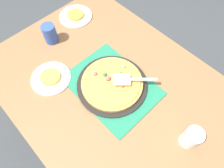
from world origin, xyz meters
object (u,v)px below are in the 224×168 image
(served_slice_right, at_px, (50,77))
(cup_near, at_px, (191,138))
(served_slice_left, at_px, (75,15))
(pizza_server, at_px, (131,79))
(pizza_pan, at_px, (112,85))
(pizza, at_px, (112,83))
(cup_far, at_px, (50,34))
(plate_near_left, at_px, (76,16))
(plate_far_right, at_px, (51,78))

(served_slice_right, relative_size, cup_near, 0.92)
(served_slice_left, xyz_separation_m, pizza_server, (-0.63, 0.12, 0.05))
(pizza_pan, height_order, pizza, pizza)
(served_slice_right, distance_m, cup_far, 0.28)
(plate_near_left, distance_m, cup_far, 0.25)
(pizza_pan, xyz_separation_m, cup_near, (-0.46, -0.05, 0.05))
(plate_near_left, bearing_deg, served_slice_right, 125.43)
(served_slice_right, distance_m, cup_near, 0.78)
(served_slice_left, bearing_deg, cup_far, 105.23)
(pizza, xyz_separation_m, pizza_server, (-0.07, -0.07, 0.04))
(plate_near_left, relative_size, served_slice_right, 2.00)
(plate_near_left, height_order, pizza_server, pizza_server)
(cup_near, bearing_deg, plate_far_right, 19.99)
(served_slice_left, bearing_deg, pizza, 160.96)
(pizza, distance_m, cup_near, 0.47)
(plate_near_left, bearing_deg, pizza_server, 168.95)
(pizza_pan, height_order, served_slice_right, served_slice_right)
(pizza_pan, relative_size, cup_near, 3.17)
(served_slice_left, xyz_separation_m, cup_far, (-0.06, 0.24, 0.04))
(plate_far_right, bearing_deg, cup_near, -160.01)
(plate_far_right, distance_m, cup_near, 0.78)
(served_slice_left, height_order, served_slice_right, same)
(pizza_pan, distance_m, plate_near_left, 0.59)
(plate_far_right, relative_size, cup_near, 1.83)
(pizza_pan, height_order, pizza_server, pizza_server)
(plate_near_left, xyz_separation_m, cup_near, (-1.02, 0.14, 0.06))
(plate_far_right, xyz_separation_m, cup_near, (-0.73, -0.27, 0.06))
(plate_near_left, distance_m, plate_far_right, 0.50)
(pizza_pan, bearing_deg, cup_near, -173.74)
(pizza_pan, bearing_deg, pizza_server, -133.99)
(pizza_pan, relative_size, plate_near_left, 1.73)
(plate_near_left, relative_size, cup_near, 1.83)
(pizza, bearing_deg, cup_far, 5.29)
(pizza, relative_size, served_slice_right, 3.00)
(cup_far, bearing_deg, served_slice_right, 143.01)
(plate_far_right, distance_m, served_slice_right, 0.01)
(pizza_pan, relative_size, pizza, 1.15)
(plate_far_right, xyz_separation_m, pizza_server, (-0.34, -0.28, 0.06))
(served_slice_right, xyz_separation_m, cup_far, (0.22, -0.17, 0.04))
(pizza, distance_m, served_slice_right, 0.34)
(plate_near_left, distance_m, pizza_server, 0.64)
(cup_far, bearing_deg, pizza_server, -168.36)
(plate_far_right, height_order, served_slice_right, served_slice_right)
(cup_near, bearing_deg, cup_far, 5.73)
(pizza, bearing_deg, plate_far_right, 38.81)
(plate_near_left, height_order, cup_near, cup_near)
(served_slice_left, xyz_separation_m, cup_near, (-1.02, 0.14, 0.04))
(plate_far_right, bearing_deg, served_slice_right, 0.00)
(pizza, distance_m, pizza_server, 0.10)
(pizza, bearing_deg, cup_near, -173.80)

